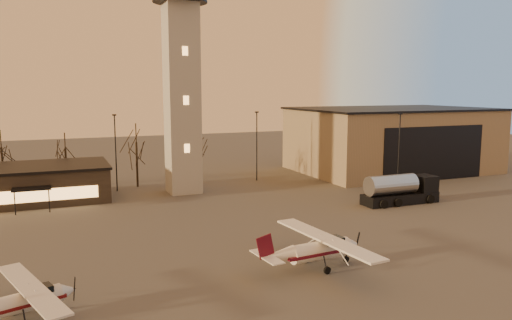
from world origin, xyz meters
The scene contains 8 objects.
ground centered at (0.00, 0.00, 0.00)m, with size 220.00×220.00×0.00m, color #413F3C.
control_tower centered at (0.00, 30.00, 16.33)m, with size 6.80×6.80×32.60m.
hangar centered at (36.00, 33.98, 5.15)m, with size 30.60×20.60×10.30m.
light_poles centered at (0.50, 31.00, 5.41)m, with size 58.50×12.25×10.14m.
tree_row centered at (-13.70, 39.16, 5.94)m, with size 37.20×9.20×8.80m.
cessna_front centered at (2.73, -1.09, 1.13)m, with size 9.52×12.02×3.30m.
cessna_rear centered at (-17.64, -2.03, 0.94)m, with size 8.05×9.91×2.76m.
fuel_truck centered at (21.92, 13.91, 1.38)m, with size 9.46×3.13×3.50m.
Camera 1 is at (-15.81, -32.76, 13.51)m, focal length 35.00 mm.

